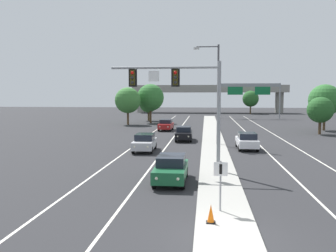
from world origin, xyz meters
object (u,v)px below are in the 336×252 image
object	(u,v)px
car_oncoming_green	(171,168)
tree_far_right_c	(325,100)
car_oncoming_silver	(145,142)
tree_far_left_b	(128,100)
street_lamp_median	(216,88)
car_oncoming_red	(166,125)
car_receding_white	(247,141)
overhead_signal_mast	(184,92)
tree_far_left_a	(149,103)
car_oncoming_black	(184,133)
tree_far_left_c	(150,98)
tree_far_right_a	(320,110)
traffic_cone_median_nose	(211,214)
tree_far_right_b	(251,99)
highway_sign_gantry	(249,89)
median_sign_post	(221,178)

from	to	relation	value
car_oncoming_green	tree_far_right_c	xyz separation A→B (m)	(18.90, 33.33, 3.49)
car_oncoming_green	car_oncoming_silver	world-z (taller)	same
tree_far_left_b	tree_far_right_c	xyz separation A→B (m)	(30.08, -6.90, 0.17)
street_lamp_median	car_oncoming_red	world-z (taller)	street_lamp_median
car_receding_white	car_oncoming_red	bearing A→B (deg)	119.10
overhead_signal_mast	tree_far_left_a	world-z (taller)	overhead_signal_mast
car_oncoming_black	tree_far_left_a	xyz separation A→B (m)	(-8.69, 30.02, 2.56)
tree_far_left_c	tree_far_right_a	distance (m)	29.73
traffic_cone_median_nose	tree_far_right_a	bearing A→B (deg)	67.60
tree_far_left_c	tree_far_left_b	size ratio (longest dim) A/B	1.11
tree_far_left_a	car_oncoming_black	bearing A→B (deg)	-73.85
car_receding_white	tree_far_right_b	world-z (taller)	tree_far_right_b
street_lamp_median	highway_sign_gantry	bearing A→B (deg)	79.26
median_sign_post	tree_far_left_c	distance (m)	51.31
car_receding_white	tree_far_left_c	distance (m)	33.87
street_lamp_median	tree_far_left_b	world-z (taller)	street_lamp_median
median_sign_post	traffic_cone_median_nose	xyz separation A→B (m)	(-0.43, -1.55, -1.08)
overhead_signal_mast	car_receding_white	bearing A→B (deg)	64.01
car_oncoming_red	car_receding_white	distance (m)	19.70
car_oncoming_green	car_oncoming_red	size ratio (longest dim) A/B	0.99
tree_far_right_b	tree_far_right_a	bearing A→B (deg)	-86.33
car_oncoming_black	car_oncoming_red	world-z (taller)	same
traffic_cone_median_nose	tree_far_right_c	world-z (taller)	tree_far_right_c
overhead_signal_mast	median_sign_post	world-z (taller)	overhead_signal_mast
median_sign_post	tree_far_left_b	bearing A→B (deg)	106.82
car_oncoming_red	car_receding_white	bearing A→B (deg)	-60.90
car_oncoming_red	tree_far_right_b	world-z (taller)	tree_far_right_b
car_oncoming_red	traffic_cone_median_nose	distance (m)	38.65
car_oncoming_red	tree_far_left_a	size ratio (longest dim) A/B	0.87
street_lamp_median	traffic_cone_median_nose	xyz separation A→B (m)	(-0.74, -23.46, -5.29)
median_sign_post	tree_far_left_a	size ratio (longest dim) A/B	0.42
car_oncoming_green	highway_sign_gantry	world-z (taller)	highway_sign_gantry
median_sign_post	traffic_cone_median_nose	world-z (taller)	median_sign_post
tree_far_left_b	car_oncoming_black	bearing A→B (deg)	-62.36
overhead_signal_mast	car_oncoming_green	world-z (taller)	overhead_signal_mast
highway_sign_gantry	tree_far_right_c	distance (m)	26.57
tree_far_left_b	car_oncoming_silver	bearing A→B (deg)	-75.03
street_lamp_median	car_receding_white	size ratio (longest dim) A/B	2.23
tree_far_right_b	traffic_cone_median_nose	bearing A→B (deg)	-97.69
tree_far_left_b	tree_far_left_a	distance (m)	9.72
street_lamp_median	tree_far_right_b	world-z (taller)	street_lamp_median
highway_sign_gantry	tree_far_left_c	xyz separation A→B (m)	(-18.97, -14.18, -1.59)
tree_far_right_a	car_receding_white	bearing A→B (deg)	-127.46
car_oncoming_green	highway_sign_gantry	xyz separation A→B (m)	(11.04, 58.65, 5.34)
car_oncoming_red	tree_far_right_b	size ratio (longest dim) A/B	0.74
median_sign_post	car_receding_white	bearing A→B (deg)	80.57
car_oncoming_red	tree_far_left_a	xyz separation A→B (m)	(-5.44, 18.69, 2.56)
car_oncoming_red	tree_far_left_b	distance (m)	12.35
highway_sign_gantry	traffic_cone_median_nose	bearing A→B (deg)	-97.60
highway_sign_gantry	tree_far_right_b	world-z (taller)	highway_sign_gantry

